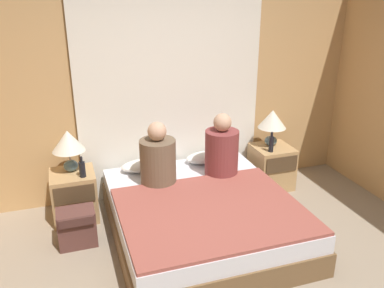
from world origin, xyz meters
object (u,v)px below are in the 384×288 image
object	(u,v)px
nightstand_right	(271,167)
lamp_left	(68,143)
backpack_on_floor	(77,225)
nightstand_left	(74,195)
beer_bottle_on_left_stand	(82,169)
person_left_in_bed	(158,159)
person_right_in_bed	(222,150)
bed	(201,216)
pillow_right	(209,157)
lamp_right	(272,121)
beer_bottle_on_right_stand	(271,144)
pillow_left	(146,165)

from	to	relation	value
nightstand_right	lamp_left	xyz separation A→B (m)	(-2.32, 0.06, 0.56)
backpack_on_floor	nightstand_right	bearing A→B (deg)	12.23
nightstand_left	beer_bottle_on_left_stand	xyz separation A→B (m)	(0.10, -0.12, 0.34)
person_left_in_bed	person_right_in_bed	bearing A→B (deg)	-0.00
bed	pillow_right	world-z (taller)	pillow_right
nightstand_left	person_right_in_bed	distance (m)	1.62
bed	nightstand_right	world-z (taller)	nightstand_right
lamp_right	beer_bottle_on_right_stand	xyz separation A→B (m)	(-0.10, -0.18, -0.21)
pillow_right	person_left_in_bed	distance (m)	0.80
nightstand_left	pillow_right	size ratio (longest dim) A/B	0.94
lamp_left	beer_bottle_on_right_stand	world-z (taller)	lamp_left
person_left_in_bed	person_right_in_bed	world-z (taller)	person_right_in_bed
lamp_right	pillow_right	xyz separation A→B (m)	(-0.79, 0.01, -0.36)
person_right_in_bed	beer_bottle_on_left_stand	size ratio (longest dim) A/B	3.13
bed	lamp_right	bearing A→B (deg)	33.90
person_left_in_bed	beer_bottle_on_left_stand	xyz separation A→B (m)	(-0.74, 0.16, -0.07)
nightstand_right	backpack_on_floor	world-z (taller)	nightstand_right
lamp_right	pillow_right	size ratio (longest dim) A/B	0.81
pillow_right	bed	bearing A→B (deg)	-115.11
pillow_right	beer_bottle_on_right_stand	world-z (taller)	beer_bottle_on_right_stand
person_left_in_bed	beer_bottle_on_right_stand	xyz separation A→B (m)	(1.38, 0.16, -0.06)
pillow_right	lamp_right	bearing A→B (deg)	-1.05
nightstand_left	lamp_left	size ratio (longest dim) A/B	1.17
person_right_in_bed	backpack_on_floor	xyz separation A→B (m)	(-1.55, -0.23, -0.48)
person_left_in_bed	backpack_on_floor	size ratio (longest dim) A/B	1.85
nightstand_left	backpack_on_floor	xyz separation A→B (m)	(-0.01, -0.51, -0.06)
nightstand_right	person_left_in_bed	bearing A→B (deg)	-169.36
backpack_on_floor	beer_bottle_on_left_stand	bearing A→B (deg)	73.22
lamp_left	backpack_on_floor	xyz separation A→B (m)	(-0.01, -0.57, -0.62)
beer_bottle_on_right_stand	person_left_in_bed	bearing A→B (deg)	-173.46
lamp_right	pillow_right	world-z (taller)	lamp_right
lamp_right	person_right_in_bed	xyz separation A→B (m)	(-0.78, -0.34, -0.14)
nightstand_left	beer_bottle_on_right_stand	size ratio (longest dim) A/B	2.15
lamp_right	person_left_in_bed	world-z (taller)	person_left_in_bed
bed	nightstand_right	xyz separation A→B (m)	(1.16, 0.72, 0.06)
person_left_in_bed	person_right_in_bed	distance (m)	0.70
nightstand_left	nightstand_right	world-z (taller)	same
person_left_in_bed	beer_bottle_on_right_stand	size ratio (longest dim) A/B	2.77
pillow_left	pillow_right	world-z (taller)	same
person_right_in_bed	beer_bottle_on_left_stand	bearing A→B (deg)	173.72
pillow_left	beer_bottle_on_left_stand	world-z (taller)	beer_bottle_on_left_stand
beer_bottle_on_right_stand	lamp_right	bearing A→B (deg)	62.31
pillow_left	person_left_in_bed	distance (m)	0.42
bed	beer_bottle_on_left_stand	size ratio (longest dim) A/B	8.89
person_left_in_bed	person_right_in_bed	xyz separation A→B (m)	(0.70, -0.00, 0.01)
lamp_right	beer_bottle_on_right_stand	distance (m)	0.29
person_left_in_bed	backpack_on_floor	bearing A→B (deg)	-165.07
pillow_left	pillow_right	distance (m)	0.74
bed	beer_bottle_on_right_stand	xyz separation A→B (m)	(1.06, 0.60, 0.41)
nightstand_right	person_right_in_bed	xyz separation A→B (m)	(-0.78, -0.28, 0.42)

